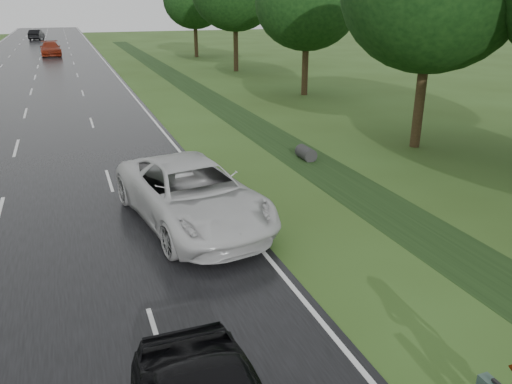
% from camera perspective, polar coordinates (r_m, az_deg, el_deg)
% --- Properties ---
extents(road, '(14.00, 180.00, 0.04)m').
position_cam_1_polar(road, '(53.45, -23.76, 12.60)').
color(road, black).
rests_on(road, ground).
extents(edge_stripe_east, '(0.12, 180.00, 0.01)m').
position_cam_1_polar(edge_stripe_east, '(53.57, -16.40, 13.53)').
color(edge_stripe_east, silver).
rests_on(edge_stripe_east, road).
extents(center_line, '(0.12, 180.00, 0.01)m').
position_cam_1_polar(center_line, '(53.45, -23.76, 12.62)').
color(center_line, silver).
rests_on(center_line, road).
extents(drainage_ditch, '(2.20, 120.00, 0.56)m').
position_cam_1_polar(drainage_ditch, '(28.89, -1.97, 8.63)').
color(drainage_ditch, black).
rests_on(drainage_ditch, ground).
extents(tree_east_c, '(7.00, 7.00, 9.29)m').
position_cam_1_polar(tree_east_c, '(35.70, 5.88, 20.75)').
color(tree_east_c, '#312414').
rests_on(tree_east_c, ground).
extents(tree_east_f, '(7.20, 7.20, 9.62)m').
position_cam_1_polar(tree_east_f, '(61.89, -7.07, 20.95)').
color(tree_east_f, '#312414').
rests_on(tree_east_f, ground).
extents(white_pickup, '(3.97, 6.92, 1.82)m').
position_cam_1_polar(white_pickup, '(14.67, -7.33, -0.16)').
color(white_pickup, silver).
rests_on(white_pickup, road).
extents(far_car_red, '(2.50, 5.74, 1.64)m').
position_cam_1_polar(far_car_red, '(67.65, -22.42, 14.91)').
color(far_car_red, maroon).
rests_on(far_car_red, road).
extents(far_car_dark, '(2.55, 5.33, 1.69)m').
position_cam_1_polar(far_car_dark, '(97.54, -23.81, 16.13)').
color(far_car_dark, black).
rests_on(far_car_dark, road).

